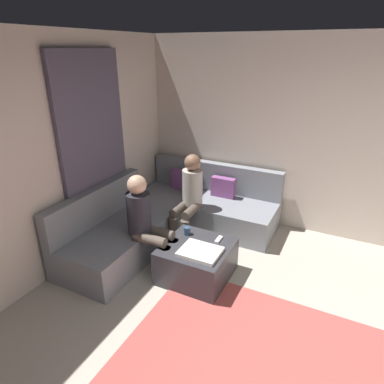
# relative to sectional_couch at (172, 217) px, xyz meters

# --- Properties ---
(wall_back) EXTENTS (6.00, 0.12, 2.70)m
(wall_back) POSITION_rel_sectional_couch_xyz_m (2.08, 1.06, 1.07)
(wall_back) COLOR beige
(wall_back) RESTS_ON ground_plane
(curtain_panel) EXTENTS (0.06, 1.10, 2.50)m
(curtain_panel) POSITION_rel_sectional_couch_xyz_m (-0.76, -0.58, 0.97)
(curtain_panel) COLOR #595166
(curtain_panel) RESTS_ON ground_plane
(sectional_couch) EXTENTS (2.10, 2.55, 0.87)m
(sectional_couch) POSITION_rel_sectional_couch_xyz_m (0.00, 0.00, 0.00)
(sectional_couch) COLOR gray
(sectional_couch) RESTS_ON ground_plane
(ottoman) EXTENTS (0.76, 0.76, 0.42)m
(ottoman) POSITION_rel_sectional_couch_xyz_m (0.75, -0.72, -0.07)
(ottoman) COLOR #333338
(ottoman) RESTS_ON ground_plane
(folded_blanket) EXTENTS (0.44, 0.36, 0.04)m
(folded_blanket) POSITION_rel_sectional_couch_xyz_m (0.85, -0.84, 0.16)
(folded_blanket) COLOR white
(folded_blanket) RESTS_ON ottoman
(coffee_mug) EXTENTS (0.08, 0.08, 0.10)m
(coffee_mug) POSITION_rel_sectional_couch_xyz_m (0.53, -0.54, 0.19)
(coffee_mug) COLOR #334C72
(coffee_mug) RESTS_ON ottoman
(game_remote) EXTENTS (0.05, 0.15, 0.02)m
(game_remote) POSITION_rel_sectional_couch_xyz_m (0.93, -0.50, 0.15)
(game_remote) COLOR white
(game_remote) RESTS_ON ottoman
(person_on_couch_back) EXTENTS (0.30, 0.60, 1.20)m
(person_on_couch_back) POSITION_rel_sectional_couch_xyz_m (0.26, 0.06, 0.38)
(person_on_couch_back) COLOR brown
(person_on_couch_back) RESTS_ON ground_plane
(person_on_couch_side) EXTENTS (0.60, 0.30, 1.20)m
(person_on_couch_side) POSITION_rel_sectional_couch_xyz_m (0.15, -0.83, 0.38)
(person_on_couch_side) COLOR brown
(person_on_couch_side) RESTS_ON ground_plane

